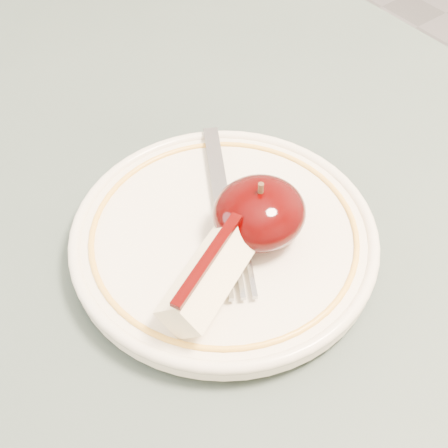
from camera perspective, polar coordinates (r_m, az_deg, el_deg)
table at (r=0.53m, az=-11.50°, el=-11.33°), size 0.90×0.90×0.75m
plate at (r=0.46m, az=0.00°, el=-1.16°), size 0.23×0.23×0.02m
apple_half at (r=0.44m, az=3.24°, el=1.04°), size 0.07×0.06×0.05m
apple_wedge at (r=0.41m, az=-1.41°, el=-4.79°), size 0.09×0.07×0.04m
fork at (r=0.46m, az=-0.08°, el=1.33°), size 0.10×0.16×0.00m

